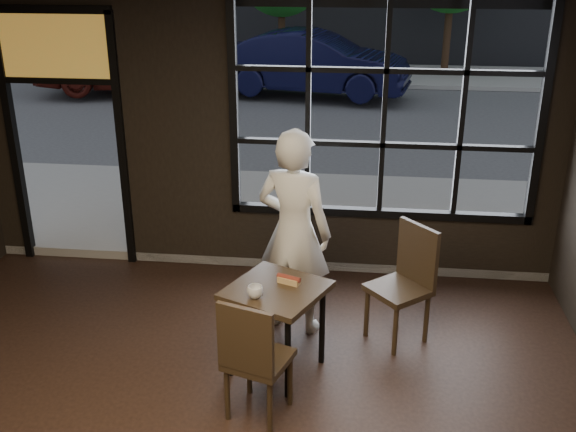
# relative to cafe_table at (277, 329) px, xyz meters

# --- Properties ---
(window_frame) EXTENTS (3.06, 0.12, 2.28)m
(window_frame) POSITION_rel_cafe_table_xyz_m (0.83, 1.86, 1.42)
(window_frame) COLOR black
(window_frame) RESTS_ON ground
(stained_transom) EXTENTS (1.20, 0.06, 0.70)m
(stained_transom) POSITION_rel_cafe_table_xyz_m (-2.47, 1.86, 1.97)
(stained_transom) COLOR orange
(stained_transom) RESTS_ON ground
(street_asphalt) EXTENTS (60.00, 41.00, 0.04)m
(street_asphalt) POSITION_rel_cafe_table_xyz_m (-0.37, 22.36, -0.40)
(street_asphalt) COLOR #545456
(street_asphalt) RESTS_ON ground
(cafe_table) EXTENTS (0.94, 0.94, 0.76)m
(cafe_table) POSITION_rel_cafe_table_xyz_m (0.00, 0.00, 0.00)
(cafe_table) COLOR black
(cafe_table) RESTS_ON floor
(chair_near) EXTENTS (0.54, 0.54, 1.00)m
(chair_near) POSITION_rel_cafe_table_xyz_m (-0.06, -0.57, 0.12)
(chair_near) COLOR black
(chair_near) RESTS_ON floor
(chair_window) EXTENTS (0.65, 0.65, 1.06)m
(chair_window) POSITION_rel_cafe_table_xyz_m (1.00, 0.58, 0.15)
(chair_window) COLOR black
(chair_window) RESTS_ON floor
(man) EXTENTS (0.79, 0.64, 1.88)m
(man) POSITION_rel_cafe_table_xyz_m (0.07, 0.70, 0.56)
(man) COLOR silver
(man) RESTS_ON floor
(hotdog) EXTENTS (0.22, 0.15, 0.06)m
(hotdog) POSITION_rel_cafe_table_xyz_m (0.09, 0.08, 0.41)
(hotdog) COLOR tan
(hotdog) RESTS_ON cafe_table
(cup) EXTENTS (0.17, 0.17, 0.10)m
(cup) POSITION_rel_cafe_table_xyz_m (-0.14, -0.18, 0.43)
(cup) COLOR silver
(cup) RESTS_ON cafe_table
(navy_car) EXTENTS (4.46, 2.19, 1.40)m
(navy_car) POSITION_rel_cafe_table_xyz_m (-0.56, 10.54, 0.42)
(navy_car) COLOR black
(navy_car) RESTS_ON street_asphalt
(maroon_car) EXTENTS (4.84, 2.50, 1.57)m
(maroon_car) POSITION_rel_cafe_table_xyz_m (-4.60, 10.51, 0.51)
(maroon_car) COLOR #53150F
(maroon_car) RESTS_ON street_asphalt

